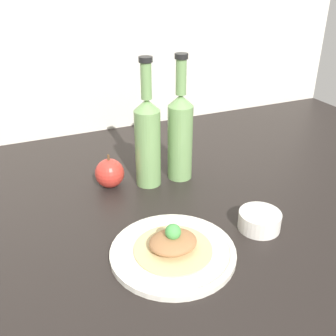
% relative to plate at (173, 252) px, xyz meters
% --- Properties ---
extents(ground_plane, '(1.80, 1.10, 0.04)m').
position_rel_plate_xyz_m(ground_plane, '(0.07, 0.18, -0.03)').
color(ground_plane, black).
extents(wall_backsplash, '(1.80, 0.03, 0.80)m').
position_rel_plate_xyz_m(wall_backsplash, '(0.07, 0.71, 0.39)').
color(wall_backsplash, silver).
rests_on(wall_backsplash, ground_plane).
extents(plate, '(0.25, 0.25, 0.01)m').
position_rel_plate_xyz_m(plate, '(0.00, 0.00, 0.00)').
color(plate, silver).
rests_on(plate, ground_plane).
extents(plated_food, '(0.15, 0.15, 0.06)m').
position_rel_plate_xyz_m(plated_food, '(0.00, 0.00, 0.02)').
color(plated_food, '#D6BC7F').
rests_on(plated_food, plate).
extents(cider_bottle_left, '(0.06, 0.06, 0.33)m').
position_rel_plate_xyz_m(cider_bottle_left, '(0.06, 0.29, 0.12)').
color(cider_bottle_left, '#729E5B').
rests_on(cider_bottle_left, ground_plane).
extents(cider_bottle_right, '(0.06, 0.06, 0.33)m').
position_rel_plate_xyz_m(cider_bottle_right, '(0.15, 0.29, 0.12)').
color(cider_bottle_right, '#729E5B').
rests_on(cider_bottle_right, ground_plane).
extents(apple, '(0.07, 0.07, 0.09)m').
position_rel_plate_xyz_m(apple, '(-0.04, 0.31, 0.03)').
color(apple, red).
rests_on(apple, ground_plane).
extents(dipping_bowl, '(0.09, 0.09, 0.04)m').
position_rel_plate_xyz_m(dipping_bowl, '(0.21, 0.01, 0.01)').
color(dipping_bowl, silver).
rests_on(dipping_bowl, ground_plane).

